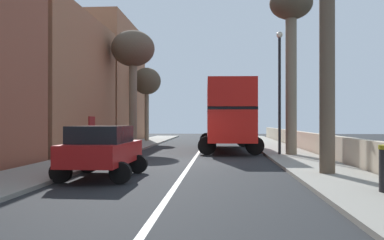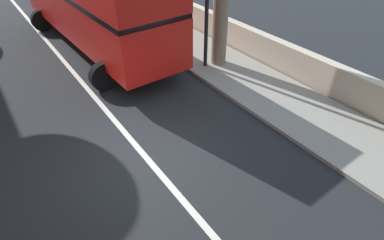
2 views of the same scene
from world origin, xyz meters
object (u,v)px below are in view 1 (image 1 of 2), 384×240
(double_decker_bus, at_px, (227,113))
(parked_car_red_left_1, at_px, (102,148))
(parked_car_grey_right_2, at_px, (233,131))
(street_tree_left_0, at_px, (147,83))
(street_tree_left_4, at_px, (133,53))
(lamppost_right, at_px, (280,83))
(street_tree_right_3, at_px, (291,21))

(double_decker_bus, xyz_separation_m, parked_car_red_left_1, (-4.20, -12.85, -1.41))
(parked_car_grey_right_2, bearing_deg, street_tree_left_0, -158.79)
(street_tree_left_4, relative_size, lamppost_right, 1.27)
(parked_car_red_left_1, height_order, street_tree_left_0, street_tree_left_0)
(parked_car_red_left_1, xyz_separation_m, street_tree_left_4, (-2.32, 15.51, 5.66))
(parked_car_red_left_1, relative_size, street_tree_right_3, 0.46)
(street_tree_left_0, bearing_deg, double_decker_bus, -55.98)
(parked_car_red_left_1, xyz_separation_m, street_tree_left_0, (-2.71, 23.08, 4.29))
(parked_car_red_left_1, xyz_separation_m, parked_car_grey_right_2, (5.00, 26.07, -0.00))
(street_tree_right_3, height_order, lamppost_right, street_tree_right_3)
(street_tree_left_4, xyz_separation_m, lamppost_right, (9.12, -6.93, -2.80))
(street_tree_left_0, xyz_separation_m, street_tree_right_3, (10.08, -14.59, 1.72))
(street_tree_right_3, height_order, street_tree_left_4, street_tree_right_3)
(double_decker_bus, bearing_deg, lamppost_right, -58.64)
(parked_car_red_left_1, distance_m, street_tree_left_0, 23.63)
(street_tree_left_4, bearing_deg, lamppost_right, -37.21)
(parked_car_grey_right_2, relative_size, lamppost_right, 0.73)
(double_decker_bus, distance_m, street_tree_left_0, 12.68)
(parked_car_grey_right_2, distance_m, street_tree_left_0, 9.32)
(double_decker_bus, height_order, parked_car_red_left_1, double_decker_bus)
(parked_car_grey_right_2, bearing_deg, street_tree_left_4, -124.70)
(parked_car_grey_right_2, xyz_separation_m, street_tree_left_0, (-7.71, -2.99, 4.29))
(parked_car_grey_right_2, distance_m, lamppost_right, 17.82)
(parked_car_grey_right_2, height_order, street_tree_left_4, street_tree_left_4)
(parked_car_red_left_1, distance_m, parked_car_grey_right_2, 26.55)
(street_tree_left_0, distance_m, street_tree_left_4, 7.71)
(double_decker_bus, distance_m, lamppost_right, 5.20)
(double_decker_bus, bearing_deg, street_tree_left_0, 124.02)
(parked_car_grey_right_2, distance_m, street_tree_right_3, 18.73)
(double_decker_bus, bearing_deg, parked_car_red_left_1, -108.10)
(parked_car_grey_right_2, height_order, street_tree_left_0, street_tree_left_0)
(street_tree_left_4, bearing_deg, street_tree_left_0, 92.93)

